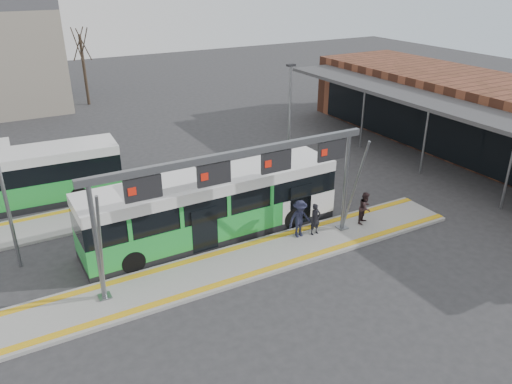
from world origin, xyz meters
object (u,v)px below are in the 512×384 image
(passenger_a, at_px, (315,219))
(passenger_b, at_px, (365,208))
(passenger_c, at_px, (300,219))
(gantry, at_px, (239,174))
(hero_bus, at_px, (212,206))

(passenger_a, bearing_deg, passenger_b, -11.34)
(passenger_b, bearing_deg, passenger_c, 145.74)
(gantry, bearing_deg, passenger_b, -0.15)
(hero_bus, relative_size, passenger_b, 7.62)
(gantry, xyz_separation_m, passenger_a, (4.28, 0.24, -3.34))
(passenger_c, bearing_deg, passenger_a, -12.73)
(hero_bus, relative_size, passenger_a, 7.96)
(gantry, bearing_deg, passenger_a, 3.17)
(passenger_b, bearing_deg, gantry, 152.08)
(gantry, xyz_separation_m, hero_bus, (-0.10, 2.78, -2.68))
(hero_bus, relative_size, passenger_c, 6.69)
(passenger_a, bearing_deg, gantry, 176.80)
(passenger_a, distance_m, passenger_c, 0.85)
(gantry, distance_m, hero_bus, 3.86)
(hero_bus, height_order, passenger_b, hero_bus)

